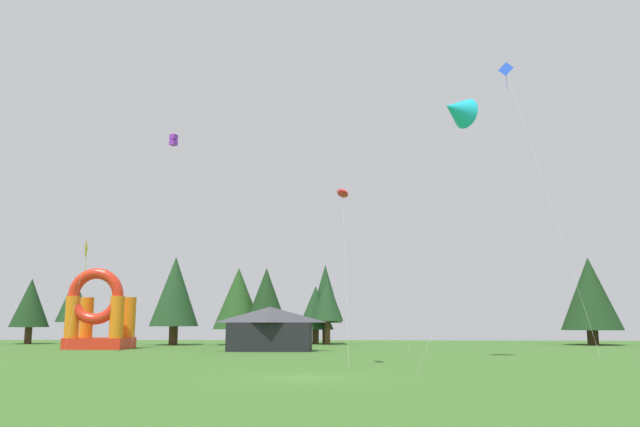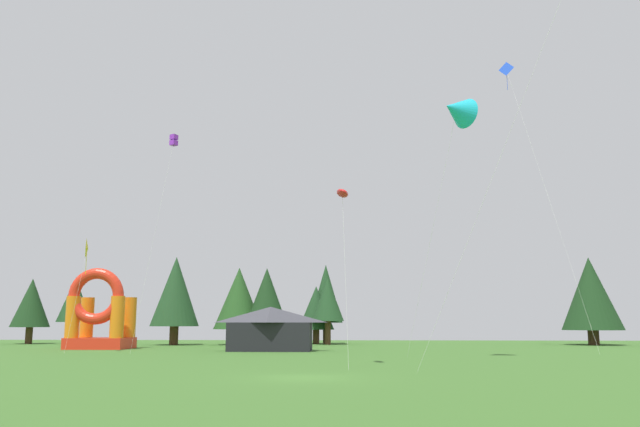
{
  "view_description": "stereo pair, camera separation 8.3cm",
  "coord_description": "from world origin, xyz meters",
  "px_view_note": "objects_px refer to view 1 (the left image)",
  "views": [
    {
      "loc": [
        2.2,
        -29.13,
        2.42
      ],
      "look_at": [
        0.0,
        14.04,
        9.72
      ],
      "focal_mm": 36.21,
      "sensor_mm": 36.0,
      "label": 1
    },
    {
      "loc": [
        2.28,
        -29.13,
        2.42
      ],
      "look_at": [
        0.0,
        14.04,
        9.72
      ],
      "focal_mm": 36.21,
      "sensor_mm": 36.0,
      "label": 2
    }
  ],
  "objects_px": {
    "inflatable_yellow_castle": "(99,318)",
    "kite_blue_diamond": "(507,73)",
    "kite_purple_box": "(173,141)",
    "kite_cyan_delta": "(456,110)",
    "kite_yellow_diamond": "(88,250)",
    "festival_tent": "(270,329)",
    "kite_red_parafoil": "(343,194)"
  },
  "relations": [
    {
      "from": "kite_cyan_delta",
      "to": "kite_red_parafoil",
      "type": "xyz_separation_m",
      "value": [
        -7.66,
        -5.59,
        -6.82
      ]
    },
    {
      "from": "kite_purple_box",
      "to": "inflatable_yellow_castle",
      "type": "xyz_separation_m",
      "value": [
        -7.73,
        4.96,
        -15.31
      ]
    },
    {
      "from": "kite_purple_box",
      "to": "festival_tent",
      "type": "bearing_deg",
      "value": 11.54
    },
    {
      "from": "kite_blue_diamond",
      "to": "kite_yellow_diamond",
      "type": "bearing_deg",
      "value": -164.24
    },
    {
      "from": "kite_cyan_delta",
      "to": "inflatable_yellow_castle",
      "type": "xyz_separation_m",
      "value": [
        -30.46,
        16.57,
        -13.83
      ]
    },
    {
      "from": "kite_red_parafoil",
      "to": "kite_blue_diamond",
      "type": "height_order",
      "value": "kite_blue_diamond"
    },
    {
      "from": "kite_red_parafoil",
      "to": "kite_purple_box",
      "type": "bearing_deg",
      "value": 131.22
    },
    {
      "from": "kite_purple_box",
      "to": "kite_yellow_diamond",
      "type": "bearing_deg",
      "value": -162.26
    },
    {
      "from": "inflatable_yellow_castle",
      "to": "festival_tent",
      "type": "relative_size",
      "value": 1.05
    },
    {
      "from": "inflatable_yellow_castle",
      "to": "festival_tent",
      "type": "distance_m",
      "value": 16.59
    },
    {
      "from": "kite_cyan_delta",
      "to": "kite_purple_box",
      "type": "xyz_separation_m",
      "value": [
        -22.72,
        11.61,
        1.47
      ]
    },
    {
      "from": "inflatable_yellow_castle",
      "to": "festival_tent",
      "type": "xyz_separation_m",
      "value": [
        16.25,
        -3.22,
        -0.9
      ]
    },
    {
      "from": "kite_purple_box",
      "to": "inflatable_yellow_castle",
      "type": "distance_m",
      "value": 17.85
    },
    {
      "from": "kite_cyan_delta",
      "to": "festival_tent",
      "type": "xyz_separation_m",
      "value": [
        -14.21,
        13.35,
        -14.74
      ]
    },
    {
      "from": "kite_purple_box",
      "to": "festival_tent",
      "type": "relative_size",
      "value": 2.68
    },
    {
      "from": "kite_cyan_delta",
      "to": "kite_blue_diamond",
      "type": "relative_size",
      "value": 0.63
    },
    {
      "from": "inflatable_yellow_castle",
      "to": "kite_purple_box",
      "type": "bearing_deg",
      "value": -32.68
    },
    {
      "from": "kite_blue_diamond",
      "to": "inflatable_yellow_castle",
      "type": "relative_size",
      "value": 3.84
    },
    {
      "from": "kite_purple_box",
      "to": "inflatable_yellow_castle",
      "type": "relative_size",
      "value": 2.55
    },
    {
      "from": "kite_red_parafoil",
      "to": "inflatable_yellow_castle",
      "type": "bearing_deg",
      "value": 135.81
    },
    {
      "from": "kite_purple_box",
      "to": "festival_tent",
      "type": "xyz_separation_m",
      "value": [
        8.52,
        1.74,
        -16.21
      ]
    },
    {
      "from": "kite_blue_diamond",
      "to": "festival_tent",
      "type": "height_order",
      "value": "kite_blue_diamond"
    },
    {
      "from": "kite_blue_diamond",
      "to": "festival_tent",
      "type": "xyz_separation_m",
      "value": [
        -22.79,
        -6.86,
        -25.33
      ]
    },
    {
      "from": "inflatable_yellow_castle",
      "to": "kite_blue_diamond",
      "type": "bearing_deg",
      "value": 5.33
    },
    {
      "from": "kite_purple_box",
      "to": "inflatable_yellow_castle",
      "type": "bearing_deg",
      "value": 147.32
    },
    {
      "from": "kite_purple_box",
      "to": "inflatable_yellow_castle",
      "type": "height_order",
      "value": "kite_purple_box"
    },
    {
      "from": "kite_cyan_delta",
      "to": "kite_yellow_diamond",
      "type": "relative_size",
      "value": 1.99
    },
    {
      "from": "kite_purple_box",
      "to": "kite_cyan_delta",
      "type": "bearing_deg",
      "value": -27.07
    },
    {
      "from": "festival_tent",
      "to": "kite_yellow_diamond",
      "type": "bearing_deg",
      "value": -165.79
    },
    {
      "from": "kite_red_parafoil",
      "to": "festival_tent",
      "type": "distance_m",
      "value": 21.55
    },
    {
      "from": "kite_blue_diamond",
      "to": "inflatable_yellow_castle",
      "type": "height_order",
      "value": "kite_blue_diamond"
    },
    {
      "from": "kite_cyan_delta",
      "to": "kite_yellow_diamond",
      "type": "bearing_deg",
      "value": 161.62
    }
  ]
}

